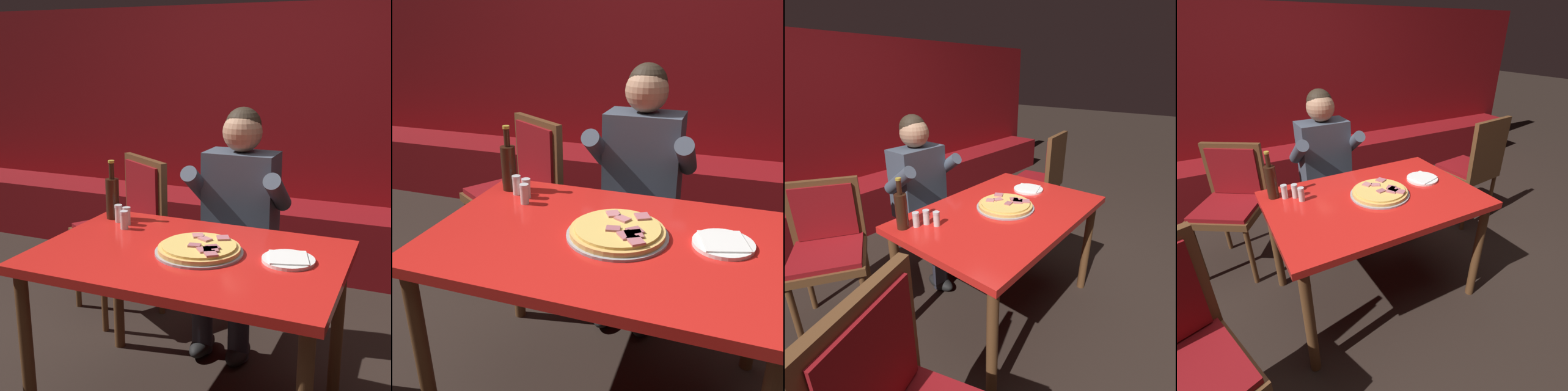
% 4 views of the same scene
% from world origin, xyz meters
% --- Properties ---
extents(ground_plane, '(24.00, 24.00, 0.00)m').
position_xyz_m(ground_plane, '(0.00, 0.00, 0.00)').
color(ground_plane, black).
extents(booth_wall_panel, '(6.80, 0.16, 1.90)m').
position_xyz_m(booth_wall_panel, '(0.00, 2.18, 0.95)').
color(booth_wall_panel, maroon).
rests_on(booth_wall_panel, ground_plane).
extents(booth_bench, '(6.46, 0.48, 0.46)m').
position_xyz_m(booth_bench, '(0.00, 1.86, 0.23)').
color(booth_bench, maroon).
rests_on(booth_bench, ground_plane).
extents(main_dining_table, '(1.26, 0.84, 0.75)m').
position_xyz_m(main_dining_table, '(0.00, 0.00, 0.67)').
color(main_dining_table, brown).
rests_on(main_dining_table, ground_plane).
extents(pizza, '(0.36, 0.36, 0.05)m').
position_xyz_m(pizza, '(0.04, 0.01, 0.77)').
color(pizza, '#9E9EA3').
rests_on(pizza, main_dining_table).
extents(plate_white_paper, '(0.21, 0.21, 0.02)m').
position_xyz_m(plate_white_paper, '(0.40, 0.06, 0.76)').
color(plate_white_paper, white).
rests_on(plate_white_paper, main_dining_table).
extents(beer_bottle, '(0.07, 0.07, 0.29)m').
position_xyz_m(beer_bottle, '(-0.54, 0.29, 0.86)').
color(beer_bottle, black).
rests_on(beer_bottle, main_dining_table).
extents(shaker_black_pepper, '(0.04, 0.04, 0.09)m').
position_xyz_m(shaker_black_pepper, '(-0.48, 0.25, 0.79)').
color(shaker_black_pepper, silver).
rests_on(shaker_black_pepper, main_dining_table).
extents(shaker_oregano, '(0.04, 0.04, 0.09)m').
position_xyz_m(shaker_oregano, '(-0.42, 0.23, 0.79)').
color(shaker_oregano, silver).
rests_on(shaker_oregano, main_dining_table).
extents(shaker_parmesan, '(0.04, 0.04, 0.09)m').
position_xyz_m(shaker_parmesan, '(-0.40, 0.17, 0.79)').
color(shaker_parmesan, silver).
rests_on(shaker_parmesan, main_dining_table).
extents(diner_seated_blue_shirt, '(0.53, 0.53, 1.27)m').
position_xyz_m(diner_seated_blue_shirt, '(-0.03, 0.69, 0.71)').
color(diner_seated_blue_shirt, black).
rests_on(diner_seated_blue_shirt, ground_plane).
extents(dining_chair_by_booth, '(0.61, 0.61, 0.94)m').
position_xyz_m(dining_chair_by_booth, '(-0.75, 0.80, 0.56)').
color(dining_chair_by_booth, brown).
rests_on(dining_chair_by_booth, ground_plane).
extents(dining_chair_far_left, '(0.49, 0.49, 1.00)m').
position_xyz_m(dining_chair_far_left, '(1.26, 0.39, 0.58)').
color(dining_chair_far_left, brown).
rests_on(dining_chair_far_left, ground_plane).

